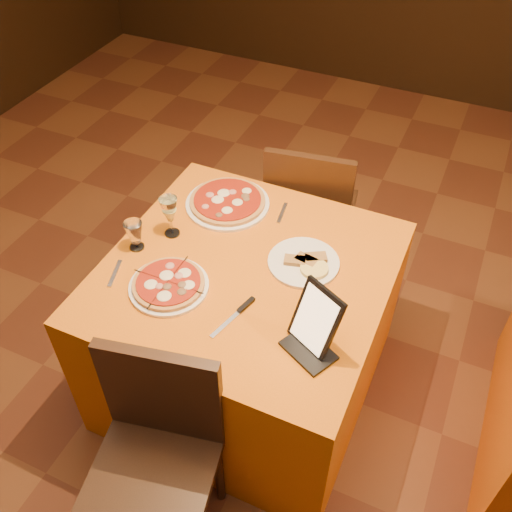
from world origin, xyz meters
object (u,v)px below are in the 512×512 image
at_px(chair_main_far, 312,209).
at_px(pizza_far, 228,202).
at_px(pizza_near, 169,285).
at_px(wine_glass, 170,216).
at_px(chair_main_near, 151,478).
at_px(main_table, 248,329).
at_px(water_glass, 135,236).
at_px(tablet, 316,319).

xyz_separation_m(chair_main_far, pizza_far, (-0.25, -0.47, 0.31)).
bearing_deg(pizza_near, wine_glass, 118.00).
bearing_deg(chair_main_far, chair_main_near, 81.31).
bearing_deg(chair_main_near, main_table, 78.60).
relative_size(main_table, chair_main_near, 1.21).
distance_m(pizza_far, water_glass, 0.46).
bearing_deg(water_glass, chair_main_far, 62.10).
relative_size(chair_main_near, chair_main_far, 1.00).
relative_size(chair_main_far, water_glass, 7.00).
relative_size(pizza_near, pizza_far, 0.82).
height_order(main_table, tablet, tablet).
xyz_separation_m(chair_main_far, tablet, (0.36, -1.02, 0.41)).
distance_m(chair_main_far, tablet, 1.16).
height_order(chair_main_far, pizza_far, chair_main_far).
xyz_separation_m(pizza_near, water_glass, (-0.23, 0.14, 0.05)).
xyz_separation_m(chair_main_near, wine_glass, (-0.37, 0.84, 0.39)).
bearing_deg(pizza_near, chair_main_near, -68.17).
bearing_deg(wine_glass, pizza_far, 64.64).
height_order(chair_main_far, tablet, tablet).
bearing_deg(main_table, chair_main_far, 90.00).
xyz_separation_m(pizza_far, wine_glass, (-0.13, -0.27, 0.08)).
relative_size(main_table, water_glass, 8.46).
xyz_separation_m(wine_glass, water_glass, (-0.09, -0.13, -0.03)).
xyz_separation_m(chair_main_far, wine_glass, (-0.37, -0.74, 0.39)).
xyz_separation_m(main_table, chair_main_near, (0.00, -0.78, 0.08)).
height_order(chair_main_near, tablet, tablet).
xyz_separation_m(pizza_far, tablet, (0.61, -0.55, 0.10)).
height_order(wine_glass, water_glass, wine_glass).
bearing_deg(wine_glass, pizza_near, -62.00).
relative_size(pizza_near, water_glass, 2.35).
distance_m(main_table, pizza_far, 0.57).
bearing_deg(main_table, water_glass, -171.25).
relative_size(pizza_far, wine_glass, 1.96).
bearing_deg(chair_main_near, tablet, 45.56).
relative_size(main_table, wine_glass, 5.79).
bearing_deg(main_table, pizza_near, -137.16).
height_order(chair_main_near, pizza_far, chair_main_near).
distance_m(wine_glass, water_glass, 0.16).
distance_m(wine_glass, tablet, 0.79).
distance_m(chair_main_near, pizza_far, 1.18).
xyz_separation_m(main_table, pizza_near, (-0.23, -0.21, 0.39)).
height_order(pizza_far, wine_glass, wine_glass).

